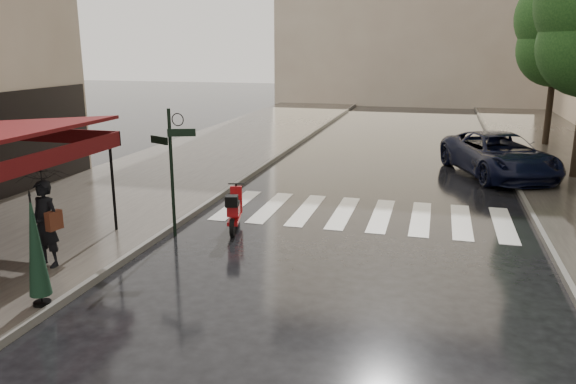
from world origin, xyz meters
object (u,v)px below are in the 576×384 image
at_px(scooter, 234,211).
at_px(parasol_back, 35,246).
at_px(pedestrian_with_umbrella, 41,186).
at_px(parked_car, 499,155).

xyz_separation_m(scooter, parasol_back, (-1.69, -5.10, 0.71)).
distance_m(pedestrian_with_umbrella, parked_car, 15.20).
height_order(scooter, parasol_back, parasol_back).
distance_m(pedestrian_with_umbrella, scooter, 4.64).
relative_size(parked_car, parasol_back, 2.73).
bearing_deg(pedestrian_with_umbrella, scooter, 62.49).
bearing_deg(pedestrian_with_umbrella, parked_car, 60.72).
bearing_deg(parasol_back, pedestrian_with_umbrella, 123.41).
distance_m(scooter, parasol_back, 5.42).
relative_size(scooter, parked_car, 0.29).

